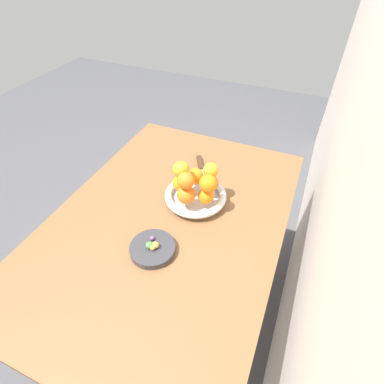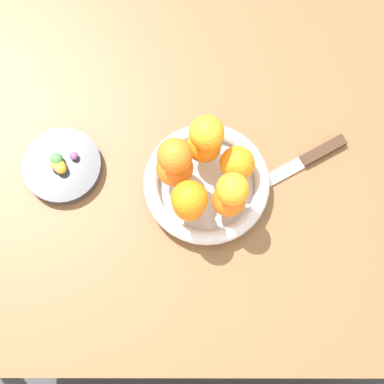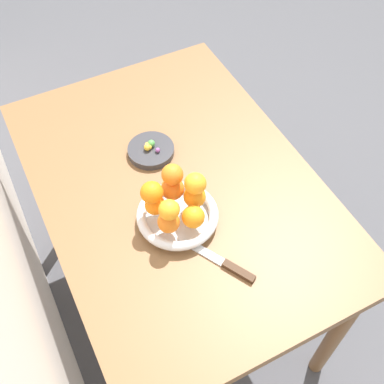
{
  "view_description": "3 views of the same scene",
  "coord_description": "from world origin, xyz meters",
  "px_view_note": "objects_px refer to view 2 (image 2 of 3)",
  "views": [
    {
      "loc": [
        0.61,
        0.35,
        1.49
      ],
      "look_at": [
        -0.09,
        0.05,
        0.8
      ],
      "focal_mm": 28.0,
      "sensor_mm": 36.0,
      "label": 1
    },
    {
      "loc": [
        -0.09,
        0.35,
        1.75
      ],
      "look_at": [
        -0.09,
        0.09,
        0.82
      ],
      "focal_mm": 55.0,
      "sensor_mm": 36.0,
      "label": 2
    },
    {
      "loc": [
        -0.78,
        0.35,
        1.83
      ],
      "look_at": [
        -0.14,
        0.02,
        0.87
      ],
      "focal_mm": 45.0,
      "sensor_mm": 36.0,
      "label": 3
    }
  ],
  "objects_px": {
    "orange_0": "(189,205)",
    "candy_ball_0": "(61,168)",
    "fruit_bowl": "(206,184)",
    "candy_ball_4": "(74,156)",
    "candy_ball_1": "(60,164)",
    "orange_6": "(190,199)",
    "candy_ball_3": "(60,165)",
    "dining_table": "(144,173)",
    "knife": "(294,167)",
    "orange_7": "(207,132)",
    "candy_ball_5": "(57,159)",
    "candy_ball_7": "(56,167)",
    "orange_1": "(229,200)",
    "candy_ball_2": "(61,165)",
    "orange_4": "(175,168)",
    "orange_3": "(204,143)",
    "orange_8": "(175,155)",
    "orange_2": "(237,163)",
    "candy_ball_6": "(55,166)",
    "candy_dish": "(63,166)",
    "orange_5": "(233,189)"
  },
  "relations": [
    {
      "from": "candy_ball_1",
      "to": "orange_3",
      "type": "bearing_deg",
      "value": -174.59
    },
    {
      "from": "orange_2",
      "to": "orange_3",
      "type": "relative_size",
      "value": 1.0
    },
    {
      "from": "candy_ball_0",
      "to": "orange_4",
      "type": "bearing_deg",
      "value": 176.65
    },
    {
      "from": "orange_6",
      "to": "candy_ball_0",
      "type": "distance_m",
      "value": 0.26
    },
    {
      "from": "candy_dish",
      "to": "candy_ball_3",
      "type": "relative_size",
      "value": 9.86
    },
    {
      "from": "orange_5",
      "to": "candy_ball_0",
      "type": "height_order",
      "value": "orange_5"
    },
    {
      "from": "orange_1",
      "to": "candy_ball_1",
      "type": "height_order",
      "value": "orange_1"
    },
    {
      "from": "orange_2",
      "to": "candy_ball_3",
      "type": "relative_size",
      "value": 4.24
    },
    {
      "from": "orange_2",
      "to": "knife",
      "type": "xyz_separation_m",
      "value": [
        -0.11,
        -0.02,
        -0.07
      ]
    },
    {
      "from": "knife",
      "to": "candy_ball_3",
      "type": "bearing_deg",
      "value": 0.7
    },
    {
      "from": "candy_ball_0",
      "to": "candy_ball_2",
      "type": "bearing_deg",
      "value": -90.56
    },
    {
      "from": "fruit_bowl",
      "to": "candy_dish",
      "type": "bearing_deg",
      "value": -7.9
    },
    {
      "from": "orange_0",
      "to": "candy_ball_6",
      "type": "bearing_deg",
      "value": -18.55
    },
    {
      "from": "dining_table",
      "to": "orange_0",
      "type": "xyz_separation_m",
      "value": [
        -0.09,
        0.1,
        0.16
      ]
    },
    {
      "from": "dining_table",
      "to": "candy_ball_6",
      "type": "relative_size",
      "value": 64.91
    },
    {
      "from": "candy_ball_1",
      "to": "candy_ball_2",
      "type": "xyz_separation_m",
      "value": [
        -0.0,
        0.0,
        0.0
      ]
    },
    {
      "from": "candy_ball_6",
      "to": "candy_ball_7",
      "type": "relative_size",
      "value": 1.05
    },
    {
      "from": "candy_ball_3",
      "to": "candy_ball_4",
      "type": "xyz_separation_m",
      "value": [
        -0.02,
        -0.02,
        0.0
      ]
    },
    {
      "from": "orange_4",
      "to": "orange_7",
      "type": "bearing_deg",
      "value": -141.04
    },
    {
      "from": "dining_table",
      "to": "candy_ball_3",
      "type": "distance_m",
      "value": 0.18
    },
    {
      "from": "orange_7",
      "to": "candy_ball_5",
      "type": "relative_size",
      "value": 2.64
    },
    {
      "from": "dining_table",
      "to": "orange_8",
      "type": "xyz_separation_m",
      "value": [
        -0.07,
        0.04,
        0.22
      ]
    },
    {
      "from": "fruit_bowl",
      "to": "candy_ball_2",
      "type": "xyz_separation_m",
      "value": [
        0.25,
        -0.03,
        0.01
      ]
    },
    {
      "from": "candy_ball_1",
      "to": "orange_6",
      "type": "bearing_deg",
      "value": 158.68
    },
    {
      "from": "candy_ball_2",
      "to": "orange_4",
      "type": "bearing_deg",
      "value": 174.87
    },
    {
      "from": "candy_ball_3",
      "to": "candy_ball_6",
      "type": "xyz_separation_m",
      "value": [
        0.01,
        0.0,
        0.0
      ]
    },
    {
      "from": "candy_ball_7",
      "to": "candy_ball_2",
      "type": "bearing_deg",
      "value": -156.76
    },
    {
      "from": "dining_table",
      "to": "knife",
      "type": "height_order",
      "value": "knife"
    },
    {
      "from": "candy_ball_6",
      "to": "candy_dish",
      "type": "bearing_deg",
      "value": -143.73
    },
    {
      "from": "orange_2",
      "to": "candy_ball_6",
      "type": "height_order",
      "value": "orange_2"
    },
    {
      "from": "candy_ball_7",
      "to": "knife",
      "type": "distance_m",
      "value": 0.42
    },
    {
      "from": "orange_4",
      "to": "candy_ball_2",
      "type": "distance_m",
      "value": 0.21
    },
    {
      "from": "orange_8",
      "to": "knife",
      "type": "relative_size",
      "value": 0.24
    },
    {
      "from": "candy_ball_3",
      "to": "candy_ball_0",
      "type": "bearing_deg",
      "value": 104.93
    },
    {
      "from": "candy_ball_2",
      "to": "candy_ball_7",
      "type": "bearing_deg",
      "value": 23.24
    },
    {
      "from": "candy_ball_1",
      "to": "candy_dish",
      "type": "bearing_deg",
      "value": -110.28
    },
    {
      "from": "orange_6",
      "to": "orange_8",
      "type": "height_order",
      "value": "orange_8"
    },
    {
      "from": "fruit_bowl",
      "to": "candy_ball_4",
      "type": "relative_size",
      "value": 15.33
    },
    {
      "from": "orange_1",
      "to": "candy_ball_7",
      "type": "distance_m",
      "value": 0.31
    },
    {
      "from": "orange_1",
      "to": "orange_6",
      "type": "xyz_separation_m",
      "value": [
        0.07,
        0.01,
        0.06
      ]
    },
    {
      "from": "orange_4",
      "to": "candy_ball_2",
      "type": "bearing_deg",
      "value": -5.13
    },
    {
      "from": "orange_6",
      "to": "candy_ball_7",
      "type": "height_order",
      "value": "orange_6"
    },
    {
      "from": "fruit_bowl",
      "to": "orange_6",
      "type": "distance_m",
      "value": 0.12
    },
    {
      "from": "orange_1",
      "to": "knife",
      "type": "xyz_separation_m",
      "value": [
        -0.12,
        -0.08,
        -0.06
      ]
    },
    {
      "from": "orange_0",
      "to": "orange_7",
      "type": "height_order",
      "value": "orange_7"
    },
    {
      "from": "orange_0",
      "to": "candy_ball_0",
      "type": "xyz_separation_m",
      "value": [
        0.22,
        -0.07,
        -0.04
      ]
    },
    {
      "from": "candy_ball_5",
      "to": "orange_3",
      "type": "bearing_deg",
      "value": -176.35
    },
    {
      "from": "orange_5",
      "to": "knife",
      "type": "xyz_separation_m",
      "value": [
        -0.12,
        -0.08,
        -0.12
      ]
    },
    {
      "from": "candy_ball_2",
      "to": "orange_6",
      "type": "bearing_deg",
      "value": 159.14
    },
    {
      "from": "candy_ball_0",
      "to": "candy_ball_1",
      "type": "xyz_separation_m",
      "value": [
        0.0,
        -0.01,
        -0.0
      ]
    }
  ]
}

